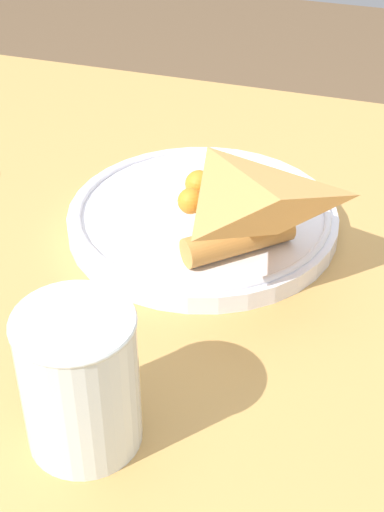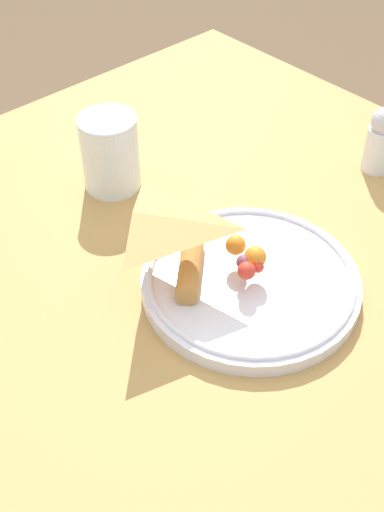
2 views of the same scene
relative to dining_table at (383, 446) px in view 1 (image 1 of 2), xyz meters
name	(u,v)px [view 1 (image 1 of 2)]	position (x,y,z in m)	size (l,w,h in m)	color
dining_table	(383,446)	(0.00, 0.00, 0.00)	(1.18, 0.77, 0.76)	tan
plate_pizza	(204,216)	(0.18, -0.09, 0.13)	(0.23, 0.23, 0.05)	white
milk_glass	(80,383)	(0.18, 0.15, 0.16)	(0.07, 0.07, 0.10)	white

